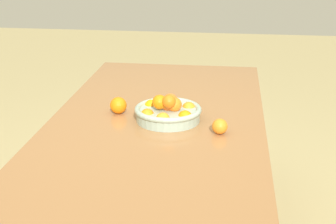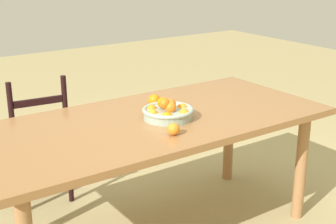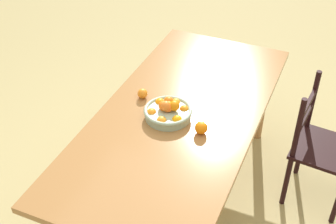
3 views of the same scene
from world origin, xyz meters
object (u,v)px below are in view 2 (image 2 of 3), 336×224
Objects in this scene: chair_near_window at (37,141)px; orange_loose_1 at (154,100)px; fruit_bowl at (168,111)px; dining_table at (154,132)px; orange_loose_0 at (174,129)px.

orange_loose_1 is at bearing 134.50° from chair_near_window.
fruit_bowl is (0.48, -0.91, 0.38)m from chair_near_window.
dining_table is 31.41× the size of orange_loose_0.
orange_loose_1 is (0.13, 0.19, 0.12)m from dining_table.
fruit_bowl is at bearing -39.54° from dining_table.
orange_loose_0 is (0.35, -1.14, 0.37)m from chair_near_window.
orange_loose_0 is 0.85× the size of orange_loose_1.
chair_near_window is 1.25m from orange_loose_0.
orange_loose_1 reaches higher than orange_loose_0.
orange_loose_0 is at bearing -111.70° from orange_loose_1.
orange_loose_1 reaches higher than dining_table.
chair_near_window is at bearing 117.64° from fruit_bowl.
fruit_bowl is at bearing 61.86° from orange_loose_0.
orange_loose_1 is (0.19, 0.47, 0.01)m from orange_loose_0.
dining_table is 0.99m from chair_near_window.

